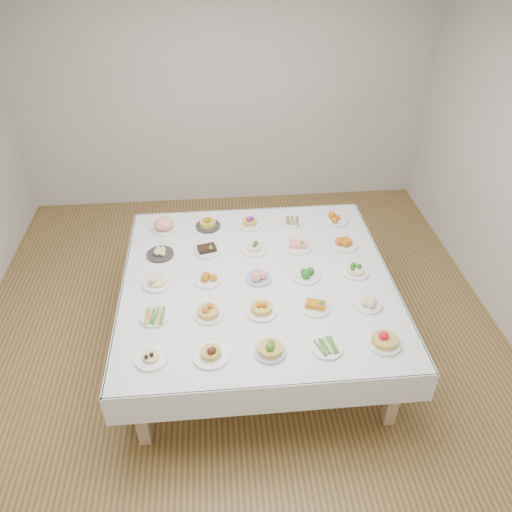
{
  "coord_description": "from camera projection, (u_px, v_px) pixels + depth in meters",
  "views": [
    {
      "loc": [
        -0.14,
        -3.42,
        3.42
      ],
      "look_at": [
        0.17,
        -0.04,
        0.88
      ],
      "focal_mm": 35.0,
      "sensor_mm": 36.0,
      "label": 1
    }
  ],
  "objects": [
    {
      "name": "dish_15",
      "position": [
        160.0,
        252.0,
        4.45
      ],
      "size": [
        0.24,
        0.24,
        0.1
      ],
      "color": "#2E2B29",
      "rests_on": "display_table"
    },
    {
      "name": "dish_22",
      "position": [
        249.0,
        221.0,
        4.83
      ],
      "size": [
        0.24,
        0.24,
        0.12
      ],
      "color": "white",
      "rests_on": "display_table"
    },
    {
      "name": "dish_5",
      "position": [
        155.0,
        316.0,
        3.8
      ],
      "size": [
        0.22,
        0.22,
        0.06
      ],
      "color": "white",
      "rests_on": "display_table"
    },
    {
      "name": "dish_7",
      "position": [
        261.0,
        307.0,
        3.84
      ],
      "size": [
        0.24,
        0.24,
        0.13
      ],
      "color": "white",
      "rests_on": "display_table"
    },
    {
      "name": "dish_19",
      "position": [
        344.0,
        241.0,
        4.56
      ],
      "size": [
        0.24,
        0.24,
        0.12
      ],
      "color": "white",
      "rests_on": "display_table"
    },
    {
      "name": "dish_6",
      "position": [
        208.0,
        309.0,
        3.8
      ],
      "size": [
        0.24,
        0.23,
        0.15
      ],
      "color": "white",
      "rests_on": "display_table"
    },
    {
      "name": "room_envelope",
      "position": [
        233.0,
        151.0,
        3.69
      ],
      "size": [
        5.02,
        5.02,
        2.81
      ],
      "color": "olive",
      "rests_on": "ground"
    },
    {
      "name": "dish_16",
      "position": [
        207.0,
        249.0,
        4.48
      ],
      "size": [
        0.23,
        0.23,
        0.1
      ],
      "color": "white",
      "rests_on": "display_table"
    },
    {
      "name": "dish_4",
      "position": [
        385.0,
        338.0,
        3.56
      ],
      "size": [
        0.24,
        0.24,
        0.15
      ],
      "color": "white",
      "rests_on": "display_table"
    },
    {
      "name": "dish_10",
      "position": [
        157.0,
        278.0,
        4.11
      ],
      "size": [
        0.27,
        0.27,
        0.14
      ],
      "color": "white",
      "rests_on": "display_table"
    },
    {
      "name": "dish_8",
      "position": [
        316.0,
        305.0,
        3.88
      ],
      "size": [
        0.22,
        0.22,
        0.1
      ],
      "color": "white",
      "rests_on": "display_table"
    },
    {
      "name": "dish_9",
      "position": [
        368.0,
        302.0,
        3.92
      ],
      "size": [
        0.23,
        0.23,
        0.09
      ],
      "color": "white",
      "rests_on": "display_table"
    },
    {
      "name": "dish_14",
      "position": [
        355.0,
        268.0,
        4.24
      ],
      "size": [
        0.23,
        0.23,
        0.12
      ],
      "color": "white",
      "rests_on": "display_table"
    },
    {
      "name": "dish_17",
      "position": [
        254.0,
        245.0,
        4.5
      ],
      "size": [
        0.24,
        0.24,
        0.13
      ],
      "color": "white",
      "rests_on": "display_table"
    },
    {
      "name": "dish_13",
      "position": [
        306.0,
        272.0,
        4.2
      ],
      "size": [
        0.25,
        0.25,
        0.11
      ],
      "color": "white",
      "rests_on": "display_table"
    },
    {
      "name": "dish_23",
      "position": [
        292.0,
        221.0,
        4.88
      ],
      "size": [
        0.23,
        0.23,
        0.05
      ],
      "color": "white",
      "rests_on": "display_table"
    },
    {
      "name": "dish_11",
      "position": [
        208.0,
        278.0,
        4.15
      ],
      "size": [
        0.22,
        0.22,
        0.09
      ],
      "color": "white",
      "rests_on": "display_table"
    },
    {
      "name": "dish_1",
      "position": [
        211.0,
        350.0,
        3.47
      ],
      "size": [
        0.26,
        0.26,
        0.15
      ],
      "color": "white",
      "rests_on": "display_table"
    },
    {
      "name": "dish_18",
      "position": [
        298.0,
        244.0,
        4.54
      ],
      "size": [
        0.25,
        0.25,
        0.1
      ],
      "color": "white",
      "rests_on": "display_table"
    },
    {
      "name": "dish_21",
      "position": [
        208.0,
        221.0,
        4.8
      ],
      "size": [
        0.24,
        0.23,
        0.14
      ],
      "color": "#2E2B29",
      "rests_on": "display_table"
    },
    {
      "name": "dish_24",
      "position": [
        335.0,
        217.0,
        4.89
      ],
      "size": [
        0.25,
        0.25,
        0.12
      ],
      "color": "white",
      "rests_on": "display_table"
    },
    {
      "name": "dish_2",
      "position": [
        270.0,
        347.0,
        3.5
      ],
      "size": [
        0.23,
        0.23,
        0.14
      ],
      "color": "#4C66B2",
      "rests_on": "display_table"
    },
    {
      "name": "dish_12",
      "position": [
        259.0,
        275.0,
        4.17
      ],
      "size": [
        0.22,
        0.22,
        0.11
      ],
      "color": "#4C66B2",
      "rests_on": "display_table"
    },
    {
      "name": "display_table",
      "position": [
        258.0,
        285.0,
        4.24
      ],
      "size": [
        2.28,
        2.28,
        0.75
      ],
      "color": "white",
      "rests_on": "ground"
    },
    {
      "name": "dish_3",
      "position": [
        327.0,
        347.0,
        3.56
      ],
      "size": [
        0.23,
        0.23,
        0.05
      ],
      "color": "white",
      "rests_on": "display_table"
    },
    {
      "name": "dish_0",
      "position": [
        151.0,
        355.0,
        3.46
      ],
      "size": [
        0.23,
        0.23,
        0.11
      ],
      "color": "white",
      "rests_on": "display_table"
    },
    {
      "name": "dish_20",
      "position": [
        164.0,
        224.0,
        4.76
      ],
      "size": [
        0.24,
        0.24,
        0.15
      ],
      "color": "white",
      "rests_on": "display_table"
    }
  ]
}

